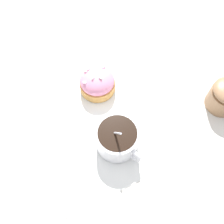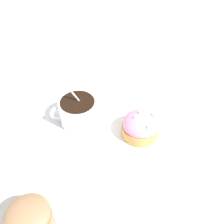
% 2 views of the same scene
% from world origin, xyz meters
% --- Properties ---
extents(ground_plane, '(3.00, 3.00, 0.00)m').
position_xyz_m(ground_plane, '(0.00, 0.00, 0.00)').
color(ground_plane, silver).
extents(paper_napkin, '(0.35, 0.36, 0.00)m').
position_xyz_m(paper_napkin, '(0.00, 0.00, 0.00)').
color(paper_napkin, white).
rests_on(paper_napkin, ground_plane).
extents(coffee_cup, '(0.11, 0.09, 0.10)m').
position_xyz_m(coffee_cup, '(0.07, -0.00, 0.03)').
color(coffee_cup, white).
rests_on(coffee_cup, paper_napkin).
extents(frosted_pastry, '(0.08, 0.08, 0.06)m').
position_xyz_m(frosted_pastry, '(-0.07, 0.01, 0.03)').
color(frosted_pastry, '#D19347').
rests_on(frosted_pastry, paper_napkin).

